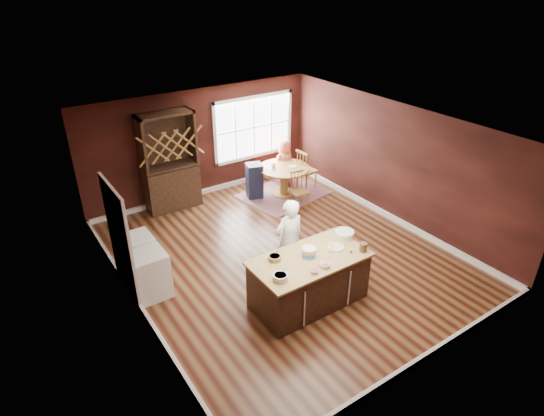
{
  "coord_description": "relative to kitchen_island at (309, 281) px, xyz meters",
  "views": [
    {
      "loc": [
        -4.48,
        -6.29,
        5.22
      ],
      "look_at": [
        -0.12,
        0.19,
        1.05
      ],
      "focal_mm": 30.0,
      "sensor_mm": 36.0,
      "label": 1
    }
  ],
  "objects": [
    {
      "name": "room_shell",
      "position": [
        0.45,
        1.43,
        0.91
      ],
      "size": [
        7.0,
        7.0,
        7.0
      ],
      "color": "brown",
      "rests_on": "ground"
    },
    {
      "name": "window",
      "position": [
        1.95,
        4.9,
        1.06
      ],
      "size": [
        2.36,
        0.1,
        1.66
      ],
      "primitive_type": null,
      "color": "white",
      "rests_on": "room_shell"
    },
    {
      "name": "doorway",
      "position": [
        -2.52,
        2.03,
        0.59
      ],
      "size": [
        0.08,
        1.26,
        2.13
      ],
      "primitive_type": null,
      "color": "white",
      "rests_on": "room_shell"
    },
    {
      "name": "kitchen_island",
      "position": [
        0.0,
        0.0,
        0.0
      ],
      "size": [
        2.01,
        1.05,
        0.92
      ],
      "color": "black",
      "rests_on": "ground"
    },
    {
      "name": "dining_table",
      "position": [
        2.1,
        3.71,
        0.1
      ],
      "size": [
        1.29,
        1.29,
        0.75
      ],
      "color": "brown",
      "rests_on": "ground"
    },
    {
      "name": "baker",
      "position": [
        0.1,
        0.74,
        0.39
      ],
      "size": [
        0.62,
        0.42,
        1.66
      ],
      "primitive_type": "imported",
      "rotation": [
        0.0,
        0.0,
        3.11
      ],
      "color": "white",
      "rests_on": "ground"
    },
    {
      "name": "layer_cake",
      "position": [
        0.04,
        0.08,
        0.55
      ],
      "size": [
        0.34,
        0.34,
        0.14
      ],
      "primitive_type": null,
      "color": "white",
      "rests_on": "kitchen_island"
    },
    {
      "name": "bowl_blue",
      "position": [
        -0.75,
        -0.22,
        0.53
      ],
      "size": [
        0.24,
        0.24,
        0.09
      ],
      "primitive_type": "cylinder",
      "color": "white",
      "rests_on": "kitchen_island"
    },
    {
      "name": "bowl_yellow",
      "position": [
        -0.52,
        0.28,
        0.52
      ],
      "size": [
        0.22,
        0.22,
        0.08
      ],
      "primitive_type": "cylinder",
      "color": "#A56F44",
      "rests_on": "kitchen_island"
    },
    {
      "name": "bowl_pink",
      "position": [
        -0.21,
        -0.38,
        0.51
      ],
      "size": [
        0.14,
        0.14,
        0.05
      ],
      "primitive_type": "cylinder",
      "color": "silver",
      "rests_on": "kitchen_island"
    },
    {
      "name": "bowl_olive",
      "position": [
        0.04,
        -0.34,
        0.51
      ],
      "size": [
        0.17,
        0.17,
        0.06
      ],
      "primitive_type": "cylinder",
      "color": "silver",
      "rests_on": "kitchen_island"
    },
    {
      "name": "drinking_glass",
      "position": [
        0.41,
        -0.08,
        0.56
      ],
      "size": [
        0.08,
        0.08,
        0.15
      ],
      "primitive_type": "cylinder",
      "color": "silver",
      "rests_on": "kitchen_island"
    },
    {
      "name": "dinner_plate",
      "position": [
        0.56,
        -0.0,
        0.49
      ],
      "size": [
        0.28,
        0.28,
        0.02
      ],
      "primitive_type": "cylinder",
      "color": "beige",
      "rests_on": "kitchen_island"
    },
    {
      "name": "white_tub",
      "position": [
        0.92,
        0.18,
        0.54
      ],
      "size": [
        0.35,
        0.35,
        0.12
      ],
      "primitive_type": "cylinder",
      "color": "white",
      "rests_on": "kitchen_island"
    },
    {
      "name": "stoneware_crock",
      "position": [
        0.88,
        -0.35,
        0.56
      ],
      "size": [
        0.13,
        0.13,
        0.16
      ],
      "primitive_type": "cylinder",
      "color": "brown",
      "rests_on": "kitchen_island"
    },
    {
      "name": "toy_figurine",
      "position": [
        0.68,
        -0.27,
        0.52
      ],
      "size": [
        0.05,
        0.05,
        0.08
      ],
      "primitive_type": null,
      "color": "yellow",
      "rests_on": "kitchen_island"
    },
    {
      "name": "rug",
      "position": [
        2.1,
        3.71,
        -0.43
      ],
      "size": [
        2.32,
        1.93,
        0.01
      ],
      "primitive_type": "cube",
      "rotation": [
        0.0,
        0.0,
        0.17
      ],
      "color": "brown",
      "rests_on": "ground"
    },
    {
      "name": "chair_east",
      "position": [
        2.82,
        3.7,
        0.1
      ],
      "size": [
        0.47,
        0.49,
        1.08
      ],
      "primitive_type": null,
      "rotation": [
        0.0,
        0.0,
        1.67
      ],
      "color": "brown",
      "rests_on": "ground"
    },
    {
      "name": "chair_south",
      "position": [
        1.99,
        2.91,
        0.02
      ],
      "size": [
        0.44,
        0.42,
        0.92
      ],
      "primitive_type": null,
      "rotation": [
        0.0,
        0.0,
        -0.14
      ],
      "color": "brown",
      "rests_on": "ground"
    },
    {
      "name": "chair_north",
      "position": [
        2.5,
        4.44,
        0.02
      ],
      "size": [
        0.52,
        0.52,
        0.91
      ],
      "primitive_type": null,
      "rotation": [
        0.0,
        0.0,
        3.76
      ],
      "color": "brown",
      "rests_on": "ground"
    },
    {
      "name": "seated_woman",
      "position": [
        2.45,
        4.19,
        0.19
      ],
      "size": [
        0.66,
        0.47,
        1.25
      ],
      "primitive_type": "imported",
      "rotation": [
        0.0,
        0.0,
        3.26
      ],
      "color": "#C7614B",
      "rests_on": "ground"
    },
    {
      "name": "high_chair",
      "position": [
        1.4,
        4.0,
        0.03
      ],
      "size": [
        0.47,
        0.47,
        0.93
      ],
      "primitive_type": null,
      "rotation": [
        0.0,
        0.0,
        -0.3
      ],
      "color": "#1D2136",
      "rests_on": "ground"
    },
    {
      "name": "toddler",
      "position": [
        1.35,
        4.06,
        0.37
      ],
      "size": [
        0.18,
        0.14,
        0.26
      ],
      "primitive_type": null,
      "color": "#8CA5BF",
      "rests_on": "high_chair"
    },
    {
      "name": "table_plate",
      "position": [
        2.31,
        3.63,
        0.32
      ],
      "size": [
        0.2,
        0.2,
        0.01
      ],
      "primitive_type": "cylinder",
      "color": "beige",
      "rests_on": "dining_table"
    },
    {
      "name": "table_cup",
      "position": [
        1.87,
        3.84,
        0.36
      ],
      "size": [
        0.16,
        0.16,
        0.1
      ],
      "primitive_type": "imported",
      "rotation": [
        0.0,
        0.0,
        0.35
      ],
      "color": "silver",
      "rests_on": "dining_table"
    },
    {
      "name": "hutch",
      "position": [
        -0.53,
        4.65,
        0.74
      ],
      "size": [
        1.28,
        0.54,
        2.36
      ],
      "primitive_type": "cube",
      "color": "#32180C",
      "rests_on": "ground"
    },
    {
      "name": "washer",
      "position": [
        -2.19,
        1.71,
        -0.01
      ],
      "size": [
        0.59,
        0.58,
        0.86
      ],
      "primitive_type": "cube",
      "color": "silver",
      "rests_on": "ground"
    },
    {
      "name": "dryer",
      "position": [
        -2.19,
        2.35,
        -0.0
      ],
      "size": [
        0.6,
        0.58,
        0.87
      ],
      "primitive_type": "cube",
      "color": "white",
      "rests_on": "ground"
    }
  ]
}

